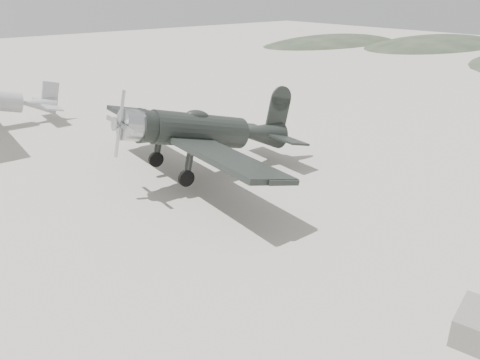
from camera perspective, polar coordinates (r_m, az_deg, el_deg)
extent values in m
plane|color=#A29C90|center=(15.75, 5.75, -9.24)|extent=(160.00, 160.00, 0.00)
ellipsoid|color=#2C3426|center=(79.46, 22.83, 14.96)|extent=(36.00, 18.00, 6.00)
ellipsoid|color=#2C3426|center=(77.83, 11.12, 16.11)|extent=(32.00, 16.00, 5.20)
cylinder|color=black|center=(21.15, -5.01, 5.94)|extent=(4.71, 1.79, 1.47)
cone|color=black|center=(23.02, 2.44, 7.53)|extent=(2.82, 1.55, 1.36)
cylinder|color=#AEB0B3|center=(19.79, -12.99, 4.26)|extent=(1.03, 1.36, 1.30)
cone|color=#AEB0B3|center=(19.57, -14.67, 3.89)|extent=(0.41, 0.61, 0.59)
cube|color=#AEB0B3|center=(19.59, -14.48, 3.93)|extent=(0.08, 0.19, 2.73)
ellipsoid|color=black|center=(20.87, -5.57, 7.55)|extent=(1.20, 0.79, 0.48)
cube|color=black|center=(20.91, -6.71, 4.62)|extent=(3.07, 12.71, 0.23)
cube|color=black|center=(23.52, 4.07, 7.95)|extent=(1.46, 4.48, 0.10)
cube|color=black|center=(23.41, 4.43, 10.12)|extent=(1.26, 0.19, 1.89)
cylinder|color=black|center=(20.06, -5.57, -0.51)|extent=(0.72, 0.22, 0.71)
cylinder|color=black|center=(22.39, -9.26, 1.81)|extent=(0.72, 0.22, 0.71)
cylinder|color=#333333|center=(19.79, -5.65, 1.36)|extent=(0.12, 0.12, 1.47)
cylinder|color=#333333|center=(22.15, -9.38, 3.50)|extent=(0.12, 0.12, 1.47)
cylinder|color=black|center=(23.81, 4.53, 6.87)|extent=(0.24, 0.10, 0.23)
cone|color=#A7A9AC|center=(33.31, -23.45, 10.00)|extent=(2.13, 1.28, 1.14)
cube|color=#A7A9AC|center=(33.42, -22.51, 10.28)|extent=(1.30, 3.94, 0.09)
cube|color=#A7A9AC|center=(33.32, -22.51, 11.55)|extent=(1.03, 0.16, 1.48)
cylinder|color=black|center=(33.55, -22.03, 9.69)|extent=(0.21, 0.09, 0.20)
cube|color=slate|center=(13.71, 26.97, -15.44)|extent=(1.73, 1.30, 0.78)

